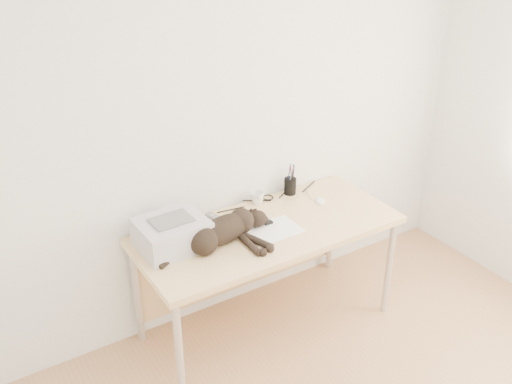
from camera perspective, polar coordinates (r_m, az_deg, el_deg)
wall_back at (r=3.45m, az=-1.98°, el=7.11°), size 3.50×0.00×3.50m
desk at (r=3.54m, az=0.44°, el=-4.78°), size 1.60×0.70×0.74m
printer at (r=3.22m, az=-8.39°, el=-4.12°), size 0.38×0.33×0.18m
papers at (r=3.38m, az=1.37°, el=-3.83°), size 0.37×0.29×0.01m
cat at (r=3.23m, az=-3.43°, el=-4.07°), size 0.75×0.35×0.17m
mug at (r=3.64m, az=0.15°, el=-0.61°), size 0.13×0.13×0.09m
pen_cup at (r=3.77m, az=3.43°, el=0.64°), size 0.08×0.08×0.21m
remote_grey at (r=3.49m, az=-3.96°, el=-2.68°), size 0.08×0.17×0.02m
remote_black at (r=3.49m, az=0.52°, el=-2.60°), size 0.06×0.19×0.02m
mouse at (r=3.70m, az=6.42°, el=-0.76°), size 0.10×0.12×0.03m
cable_tangle at (r=3.64m, az=-1.44°, el=-1.33°), size 1.36×0.07×0.01m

